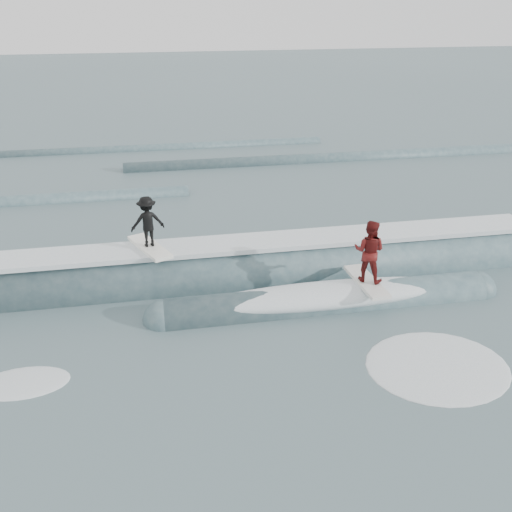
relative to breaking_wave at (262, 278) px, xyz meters
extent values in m
plane|color=#3F565C|center=(-0.30, -5.38, -0.04)|extent=(160.00, 160.00, 0.00)
cylinder|color=#324B55|center=(-0.30, 0.37, -0.04)|extent=(20.37, 2.00, 2.00)
cylinder|color=#324B55|center=(1.50, -1.83, -0.04)|extent=(9.00, 1.13, 1.13)
sphere|color=#324B55|center=(-3.00, -1.83, -0.04)|extent=(1.13, 1.13, 1.13)
sphere|color=#324B55|center=(6.00, -1.83, -0.04)|extent=(1.13, 1.13, 1.13)
cube|color=white|center=(-0.30, 0.37, 1.03)|extent=(18.00, 1.30, 0.14)
ellipsoid|color=white|center=(1.50, -1.83, 0.26)|extent=(7.60, 1.30, 0.60)
cube|color=white|center=(-3.25, 0.37, 1.15)|extent=(1.29, 2.06, 0.10)
imported|color=black|center=(-3.25, 0.37, 1.94)|extent=(1.04, 0.70, 1.48)
cube|color=silver|center=(2.58, -1.83, 0.57)|extent=(0.66, 2.03, 0.10)
imported|color=#571110|center=(2.58, -1.83, 1.50)|extent=(1.08, 1.02, 1.75)
ellipsoid|color=white|center=(3.13, -5.08, -0.04)|extent=(3.41, 2.32, 0.10)
ellipsoid|color=white|center=(-6.23, -3.94, -0.04)|extent=(1.96, 1.33, 0.10)
cylinder|color=#324B55|center=(6.66, 12.62, -0.04)|extent=(22.00, 0.80, 0.80)
cylinder|color=#324B55|center=(-4.27, 16.62, -0.04)|extent=(22.00, 0.60, 0.60)
camera|label=1|loc=(-3.05, -15.03, 7.83)|focal=40.00mm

